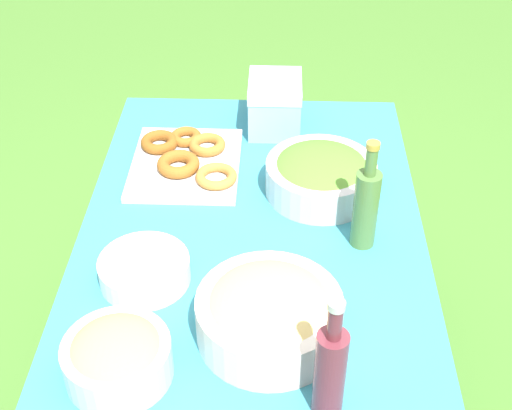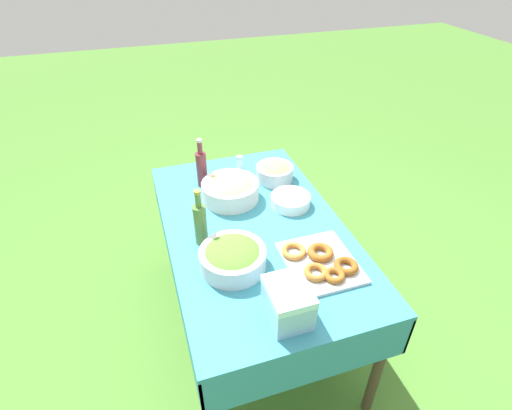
% 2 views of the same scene
% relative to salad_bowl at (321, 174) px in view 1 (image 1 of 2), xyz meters
% --- Properties ---
extents(picnic_table, '(1.48, 0.89, 0.77)m').
position_rel_salad_bowl_xyz_m(picnic_table, '(0.25, -0.18, -0.16)').
color(picnic_table, teal).
rests_on(picnic_table, ground_plane).
extents(salad_bowl, '(0.30, 0.30, 0.11)m').
position_rel_salad_bowl_xyz_m(salad_bowl, '(0.00, 0.00, 0.00)').
color(salad_bowl, silver).
rests_on(salad_bowl, picnic_table).
extents(pasta_bowl, '(0.31, 0.31, 0.13)m').
position_rel_salad_bowl_xyz_m(pasta_bowl, '(0.52, -0.13, 0.01)').
color(pasta_bowl, silver).
rests_on(pasta_bowl, picnic_table).
extents(donut_platter, '(0.36, 0.31, 0.05)m').
position_rel_salad_bowl_xyz_m(donut_platter, '(-0.12, -0.38, -0.04)').
color(donut_platter, silver).
rests_on(donut_platter, picnic_table).
extents(plate_stack, '(0.21, 0.21, 0.06)m').
position_rel_salad_bowl_xyz_m(plate_stack, '(0.36, -0.42, -0.03)').
color(plate_stack, white).
rests_on(plate_stack, picnic_table).
extents(olive_oil_bottle, '(0.06, 0.06, 0.30)m').
position_rel_salad_bowl_xyz_m(olive_oil_bottle, '(0.21, 0.10, 0.06)').
color(olive_oil_bottle, '#4C7238').
rests_on(olive_oil_bottle, picnic_table).
extents(wine_bottle, '(0.06, 0.06, 0.30)m').
position_rel_salad_bowl_xyz_m(wine_bottle, '(0.71, -0.01, 0.06)').
color(wine_bottle, maroon).
rests_on(wine_bottle, picnic_table).
extents(bread_bowl, '(0.22, 0.22, 0.11)m').
position_rel_salad_bowl_xyz_m(bread_bowl, '(0.64, -0.43, -0.00)').
color(bread_bowl, silver).
rests_on(bread_bowl, picnic_table).
extents(cooler_box, '(0.20, 0.16, 0.16)m').
position_rel_salad_bowl_xyz_m(cooler_box, '(-0.33, -0.13, 0.02)').
color(cooler_box, '#8CC6E5').
rests_on(cooler_box, picnic_table).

